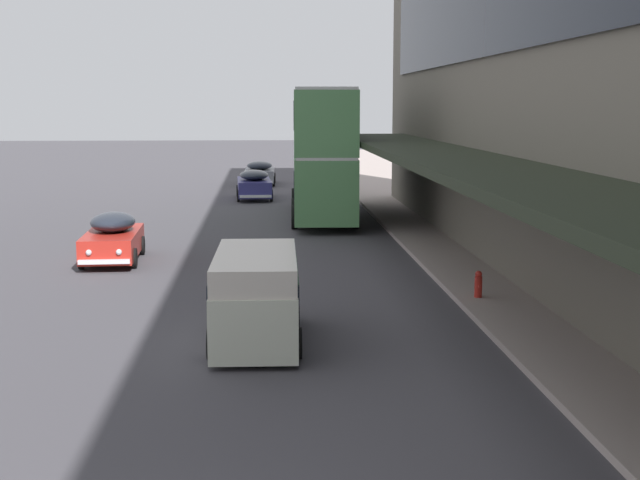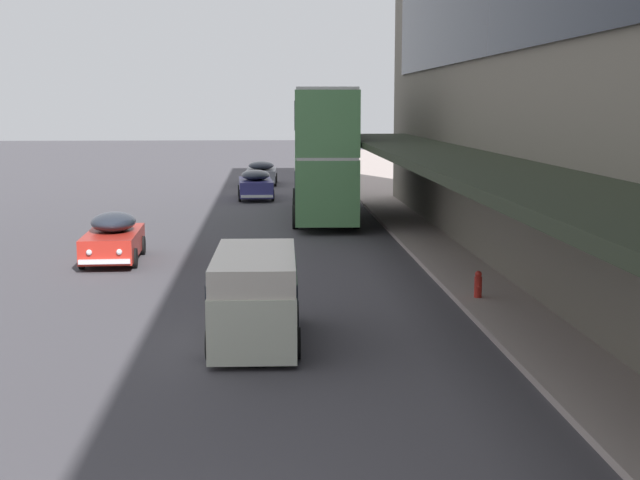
# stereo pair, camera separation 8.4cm
# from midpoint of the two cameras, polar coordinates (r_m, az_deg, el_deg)

# --- Properties ---
(transit_bus_kerbside_front) EXTENTS (3.04, 11.49, 5.77)m
(transit_bus_kerbside_front) POSITION_cam_midpoint_polar(r_m,az_deg,el_deg) (40.07, 0.08, 5.84)
(transit_bus_kerbside_front) COLOR #559457
(transit_bus_kerbside_front) RESTS_ON ground
(sedan_lead_mid) EXTENTS (2.07, 4.66, 1.51)m
(sedan_lead_mid) POSITION_cam_midpoint_polar(r_m,az_deg,el_deg) (57.33, -3.93, 4.31)
(sedan_lead_mid) COLOR gray
(sedan_lead_mid) RESTS_ON ground
(sedan_lead_near) EXTENTS (2.03, 4.78, 1.59)m
(sedan_lead_near) POSITION_cam_midpoint_polar(r_m,az_deg,el_deg) (48.59, -4.29, 3.57)
(sedan_lead_near) COLOR navy
(sedan_lead_near) RESTS_ON ground
(sedan_second_near) EXTENTS (1.90, 4.44, 1.60)m
(sedan_second_near) POSITION_cam_midpoint_polar(r_m,az_deg,el_deg) (29.92, -13.20, 0.14)
(sedan_second_near) COLOR #B4261D
(sedan_second_near) RESTS_ON ground
(vw_van) EXTENTS (1.97, 4.58, 1.96)m
(vw_van) POSITION_cam_midpoint_polar(r_m,az_deg,el_deg) (19.29, -4.24, -3.34)
(vw_van) COLOR beige
(vw_van) RESTS_ON ground
(fire_hydrant) EXTENTS (0.20, 0.40, 0.70)m
(fire_hydrant) POSITION_cam_midpoint_polar(r_m,az_deg,el_deg) (23.44, 10.00, -2.80)
(fire_hydrant) COLOR red
(fire_hydrant) RESTS_ON sidewalk_kerb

